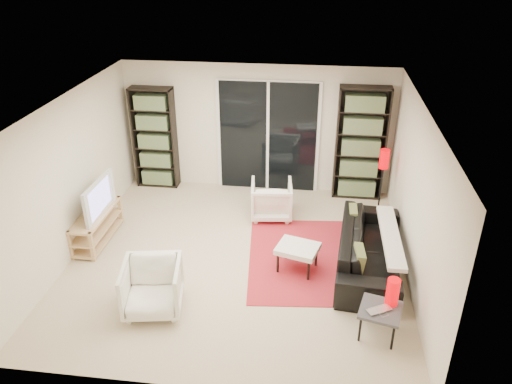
# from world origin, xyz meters

# --- Properties ---
(floor) EXTENTS (5.00, 5.00, 0.00)m
(floor) POSITION_xyz_m (0.00, 0.00, 0.00)
(floor) COLOR beige
(floor) RESTS_ON ground
(wall_back) EXTENTS (5.00, 0.02, 2.40)m
(wall_back) POSITION_xyz_m (0.00, 2.50, 1.20)
(wall_back) COLOR silver
(wall_back) RESTS_ON ground
(wall_front) EXTENTS (5.00, 0.02, 2.40)m
(wall_front) POSITION_xyz_m (0.00, -2.50, 1.20)
(wall_front) COLOR silver
(wall_front) RESTS_ON ground
(wall_left) EXTENTS (0.02, 5.00, 2.40)m
(wall_left) POSITION_xyz_m (-2.50, 0.00, 1.20)
(wall_left) COLOR silver
(wall_left) RESTS_ON ground
(wall_right) EXTENTS (0.02, 5.00, 2.40)m
(wall_right) POSITION_xyz_m (2.50, 0.00, 1.20)
(wall_right) COLOR silver
(wall_right) RESTS_ON ground
(ceiling) EXTENTS (5.00, 5.00, 0.02)m
(ceiling) POSITION_xyz_m (0.00, 0.00, 2.40)
(ceiling) COLOR white
(ceiling) RESTS_ON wall_back
(sliding_door) EXTENTS (1.92, 0.08, 2.16)m
(sliding_door) POSITION_xyz_m (0.20, 2.46, 1.05)
(sliding_door) COLOR white
(sliding_door) RESTS_ON ground
(bookshelf_left) EXTENTS (0.80, 0.30, 1.95)m
(bookshelf_left) POSITION_xyz_m (-1.95, 2.33, 0.98)
(bookshelf_left) COLOR black
(bookshelf_left) RESTS_ON ground
(bookshelf_right) EXTENTS (0.90, 0.30, 2.10)m
(bookshelf_right) POSITION_xyz_m (1.90, 2.33, 1.05)
(bookshelf_right) COLOR black
(bookshelf_right) RESTS_ON ground
(tv_stand) EXTENTS (0.40, 1.24, 0.50)m
(tv_stand) POSITION_xyz_m (-2.31, 0.23, 0.26)
(tv_stand) COLOR #E7B987
(tv_stand) RESTS_ON floor
(tv) EXTENTS (0.16, 0.99, 0.57)m
(tv) POSITION_xyz_m (-2.29, 0.23, 0.78)
(tv) COLOR black
(tv) RESTS_ON tv_stand
(rug) EXTENTS (1.88, 2.41, 0.01)m
(rug) POSITION_xyz_m (1.02, 0.11, 0.01)
(rug) COLOR #B3222C
(rug) RESTS_ON floor
(sofa) EXTENTS (1.06, 2.28, 0.64)m
(sofa) POSITION_xyz_m (1.96, 0.02, 0.32)
(sofa) COLOR black
(sofa) RESTS_ON floor
(armchair_back) EXTENTS (0.77, 0.78, 0.65)m
(armchair_back) POSITION_xyz_m (0.39, 1.36, 0.32)
(armchair_back) COLOR white
(armchair_back) RESTS_ON floor
(armchair_front) EXTENTS (0.86, 0.87, 0.69)m
(armchair_front) POSITION_xyz_m (-0.90, -1.29, 0.35)
(armchair_front) COLOR white
(armchair_front) RESTS_ON floor
(ottoman) EXTENTS (0.69, 0.62, 0.40)m
(ottoman) POSITION_xyz_m (0.92, -0.17, 0.35)
(ottoman) COLOR white
(ottoman) RESTS_ON floor
(side_table) EXTENTS (0.59, 0.59, 0.40)m
(side_table) POSITION_xyz_m (1.98, -1.41, 0.36)
(side_table) COLOR #414146
(side_table) RESTS_ON floor
(laptop) EXTENTS (0.36, 0.32, 0.02)m
(laptop) POSITION_xyz_m (1.98, -1.48, 0.41)
(laptop) COLOR silver
(laptop) RESTS_ON side_table
(table_lamp) EXTENTS (0.16, 0.16, 0.35)m
(table_lamp) POSITION_xyz_m (2.11, -1.29, 0.58)
(table_lamp) COLOR #C00005
(table_lamp) RESTS_ON side_table
(floor_lamp) EXTENTS (0.18, 0.18, 1.23)m
(floor_lamp) POSITION_xyz_m (2.25, 1.66, 0.92)
(floor_lamp) COLOR black
(floor_lamp) RESTS_ON floor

